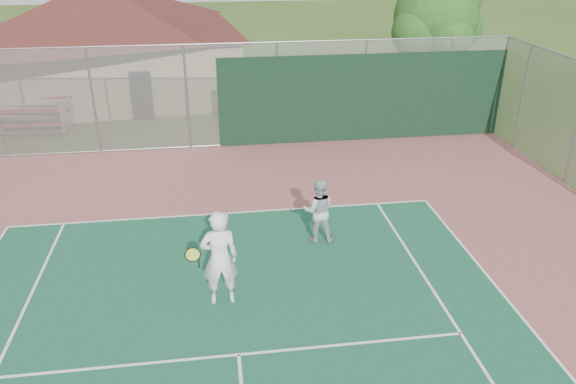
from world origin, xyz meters
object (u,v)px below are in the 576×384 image
(player_white_front, at_px, (219,259))
(player_grey_back, at_px, (318,211))
(clubhouse, at_px, (102,37))
(tree, at_px, (438,20))
(bleachers, at_px, (28,115))

(player_white_front, relative_size, player_grey_back, 1.28)
(clubhouse, bearing_deg, player_white_front, -80.98)
(clubhouse, xyz_separation_m, tree, (13.51, -3.64, 0.96))
(tree, height_order, player_white_front, tree)
(bleachers, height_order, player_grey_back, player_grey_back)
(clubhouse, relative_size, player_white_front, 6.37)
(clubhouse, xyz_separation_m, player_grey_back, (6.83, -13.92, -1.84))
(clubhouse, distance_m, tree, 14.03)
(bleachers, xyz_separation_m, tree, (15.79, 0.68, 3.00))
(clubhouse, distance_m, bleachers, 5.30)
(bleachers, height_order, player_white_front, player_white_front)
(player_white_front, bearing_deg, player_grey_back, -140.74)
(clubhouse, relative_size, tree, 2.35)
(bleachers, distance_m, tree, 16.09)
(bleachers, distance_m, player_white_front, 13.56)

